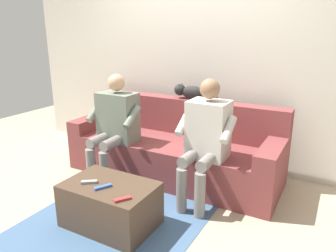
{
  "coord_description": "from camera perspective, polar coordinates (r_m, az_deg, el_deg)",
  "views": [
    {
      "loc": [
        -1.6,
        2.9,
        1.62
      ],
      "look_at": [
        0.0,
        0.01,
        0.62
      ],
      "focal_mm": 34.25,
      "sensor_mm": 36.0,
      "label": 1
    }
  ],
  "objects": [
    {
      "name": "ground_plane",
      "position": [
        3.23,
        -5.22,
        -13.34
      ],
      "size": [
        8.0,
        8.0,
        0.0
      ],
      "primitive_type": "plane",
      "color": "tan"
    },
    {
      "name": "back_wall",
      "position": [
        3.96,
        5.14,
        11.84
      ],
      "size": [
        5.05,
        0.06,
        2.57
      ],
      "primitive_type": "cube",
      "color": "beige",
      "rests_on": "ground"
    },
    {
      "name": "couch",
      "position": [
        3.69,
        1.2,
        -4.18
      ],
      "size": [
        2.39,
        0.84,
        0.85
      ],
      "color": "brown",
      "rests_on": "ground"
    },
    {
      "name": "coffee_table",
      "position": [
        2.85,
        -10.21,
        -13.59
      ],
      "size": [
        0.76,
        0.51,
        0.38
      ],
      "color": "#4C3828",
      "rests_on": "ground"
    },
    {
      "name": "person_left_seated",
      "position": [
        3.03,
        6.76,
        -1.63
      ],
      "size": [
        0.52,
        0.57,
        1.19
      ],
      "color": "beige",
      "rests_on": "ground"
    },
    {
      "name": "person_right_seated",
      "position": [
        3.53,
        -9.47,
        0.72
      ],
      "size": [
        0.57,
        0.55,
        1.17
      ],
      "color": "slate",
      "rests_on": "ground"
    },
    {
      "name": "cat_on_backrest",
      "position": [
        3.73,
        3.83,
        6.1
      ],
      "size": [
        0.53,
        0.13,
        0.17
      ],
      "color": "black",
      "rests_on": "couch"
    },
    {
      "name": "remote_blue",
      "position": [
        2.7,
        -11.56,
        -10.56
      ],
      "size": [
        0.1,
        0.14,
        0.02
      ],
      "primitive_type": "cube",
      "rotation": [
        0.0,
        0.0,
        1.06
      ],
      "color": "#3860B7",
      "rests_on": "coffee_table"
    },
    {
      "name": "remote_red",
      "position": [
        2.5,
        -8.09,
        -12.75
      ],
      "size": [
        0.11,
        0.13,
        0.02
      ],
      "primitive_type": "cube",
      "rotation": [
        0.0,
        0.0,
        4.12
      ],
      "color": "#B73333",
      "rests_on": "coffee_table"
    },
    {
      "name": "remote_gray",
      "position": [
        2.8,
        -13.84,
        -9.64
      ],
      "size": [
        0.13,
        0.11,
        0.02
      ],
      "primitive_type": "cube",
      "rotation": [
        0.0,
        0.0,
        0.65
      ],
      "color": "gray",
      "rests_on": "coffee_table"
    },
    {
      "name": "floor_rug",
      "position": [
        3.03,
        -8.37,
        -15.58
      ],
      "size": [
        1.44,
        1.72,
        0.01
      ],
      "primitive_type": "cube",
      "color": "#426084",
      "rests_on": "ground"
    }
  ]
}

